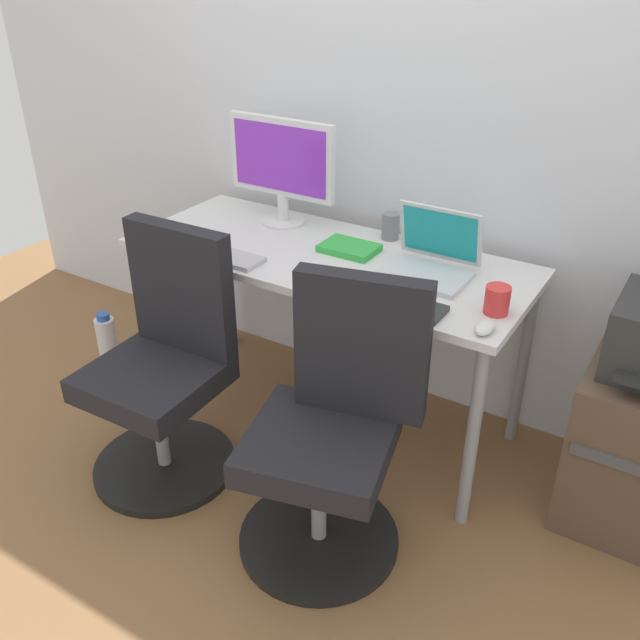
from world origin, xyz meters
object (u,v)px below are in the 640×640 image
office_chair_left (166,369)px  desktop_monitor (282,164)px  office_chair_right (333,435)px  open_laptop (430,258)px  water_bottle_on_floor (108,345)px  coffee_mug (497,300)px

office_chair_left → desktop_monitor: (0.03, 0.73, 0.58)m
office_chair_right → open_laptop: open_laptop is taller
water_bottle_on_floor → desktop_monitor: desktop_monitor is taller
office_chair_right → desktop_monitor: size_ratio=1.96×
office_chair_left → desktop_monitor: 0.94m
coffee_mug → water_bottle_on_floor: bearing=-175.6°
office_chair_left → water_bottle_on_floor: bearing=155.8°
office_chair_right → desktop_monitor: desktop_monitor is taller
desktop_monitor → open_laptop: size_ratio=1.55×
office_chair_right → coffee_mug: size_ratio=10.22×
office_chair_right → water_bottle_on_floor: (-1.40, 0.31, -0.28)m
office_chair_left → open_laptop: bearing=39.5°
coffee_mug → desktop_monitor: bearing=164.1°
desktop_monitor → open_laptop: (0.72, -0.12, -0.20)m
water_bottle_on_floor → coffee_mug: size_ratio=3.37×
water_bottle_on_floor → desktop_monitor: 1.19m
desktop_monitor → coffee_mug: size_ratio=5.22×
office_chair_right → water_bottle_on_floor: office_chair_right is taller
water_bottle_on_floor → open_laptop: (1.43, 0.30, 0.66)m
desktop_monitor → coffee_mug: (1.02, -0.29, -0.20)m
office_chair_left → open_laptop: open_laptop is taller
office_chair_right → open_laptop: 0.72m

